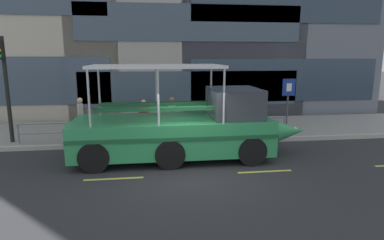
# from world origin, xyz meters

# --- Properties ---
(ground_plane) EXTENTS (120.00, 120.00, 0.00)m
(ground_plane) POSITION_xyz_m (0.00, 0.00, 0.00)
(ground_plane) COLOR #2B2B2D
(sidewalk) EXTENTS (32.00, 4.80, 0.18)m
(sidewalk) POSITION_xyz_m (0.00, 5.60, 0.09)
(sidewalk) COLOR gray
(sidewalk) RESTS_ON ground_plane
(curb_edge) EXTENTS (32.00, 0.18, 0.18)m
(curb_edge) POSITION_xyz_m (0.00, 3.11, 0.09)
(curb_edge) COLOR #B2ADA3
(curb_edge) RESTS_ON ground_plane
(lane_centreline) EXTENTS (25.80, 0.12, 0.01)m
(lane_centreline) POSITION_xyz_m (-0.00, -0.48, 0.00)
(lane_centreline) COLOR #DBD64C
(lane_centreline) RESTS_ON ground_plane
(curb_guardrail) EXTENTS (11.33, 0.09, 0.86)m
(curb_guardrail) POSITION_xyz_m (-0.91, 3.45, 0.76)
(curb_guardrail) COLOR gray
(curb_guardrail) RESTS_ON sidewalk
(traffic_light_pole) EXTENTS (0.24, 0.46, 4.26)m
(traffic_light_pole) POSITION_xyz_m (-6.91, 3.76, 2.76)
(traffic_light_pole) COLOR black
(traffic_light_pole) RESTS_ON sidewalk
(parking_sign) EXTENTS (0.60, 0.12, 2.49)m
(parking_sign) POSITION_xyz_m (5.00, 3.88, 1.87)
(parking_sign) COLOR #4C4F54
(parking_sign) RESTS_ON sidewalk
(duck_tour_boat) EXTENTS (8.70, 2.64, 3.38)m
(duck_tour_boat) POSITION_xyz_m (0.04, 1.36, 1.10)
(duck_tour_boat) COLOR #2D9351
(duck_tour_boat) RESTS_ON ground_plane
(pedestrian_near_bow) EXTENTS (0.38, 0.35, 1.67)m
(pedestrian_near_bow) POSITION_xyz_m (2.98, 4.69, 1.19)
(pedestrian_near_bow) COLOR black
(pedestrian_near_bow) RESTS_ON sidewalk
(pedestrian_mid_left) EXTENTS (0.33, 0.42, 1.70)m
(pedestrian_mid_left) POSITION_xyz_m (-0.25, 4.30, 1.21)
(pedestrian_mid_left) COLOR #47423D
(pedestrian_mid_left) RESTS_ON sidewalk
(pedestrian_mid_right) EXTENTS (0.45, 0.22, 1.58)m
(pedestrian_mid_right) POSITION_xyz_m (-1.51, 4.47, 1.14)
(pedestrian_mid_right) COLOR #47423D
(pedestrian_mid_right) RESTS_ON sidewalk
(pedestrian_near_stern) EXTENTS (0.31, 0.45, 1.71)m
(pedestrian_near_stern) POSITION_xyz_m (-4.27, 4.56, 1.21)
(pedestrian_near_stern) COLOR #47423D
(pedestrian_near_stern) RESTS_ON sidewalk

